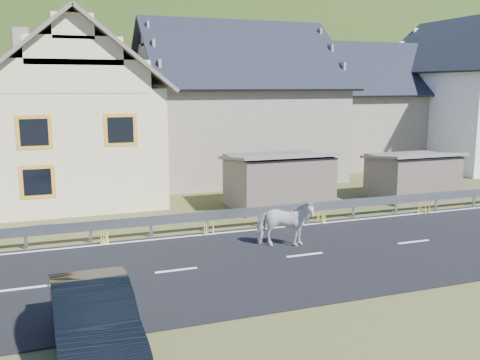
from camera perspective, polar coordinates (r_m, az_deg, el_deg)
name	(u,v)px	position (r m, az deg, el deg)	size (l,w,h in m)	color
ground	(413,243)	(18.65, 18.01, -6.42)	(160.00, 160.00, 0.00)	#2E3C16
road	(413,243)	(18.65, 18.02, -6.36)	(60.00, 7.00, 0.04)	black
lane_markings	(414,242)	(18.64, 18.02, -6.29)	(60.00, 6.60, 0.01)	silver
guardrail	(354,204)	(21.43, 12.05, -2.48)	(28.10, 0.09, 0.75)	#93969B
shed_left	(278,181)	(22.83, 4.08, -0.14)	(4.30, 3.30, 2.40)	#706557
shed_right	(412,177)	(25.76, 17.86, 0.34)	(3.80, 2.90, 2.20)	#706557
house_cream	(71,102)	(26.03, -17.56, 7.89)	(7.80, 9.80, 8.30)	beige
house_stone_a	(234,94)	(30.74, -0.66, 9.14)	(10.80, 9.80, 8.90)	gray
house_stone_b	(365,99)	(37.01, 13.20, 8.42)	(9.80, 8.80, 8.10)	gray
house_white	(471,86)	(38.35, 23.38, 9.15)	(8.80, 10.80, 9.70)	white
mountain	(96,157)	(196.29, -15.15, 2.37)	(440.00, 280.00, 260.00)	#203814
horse	(285,223)	(17.13, 4.82, -4.64)	(1.79, 0.82, 1.51)	silver
car	(94,320)	(10.96, -15.35, -14.20)	(1.48, 4.24, 1.40)	black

